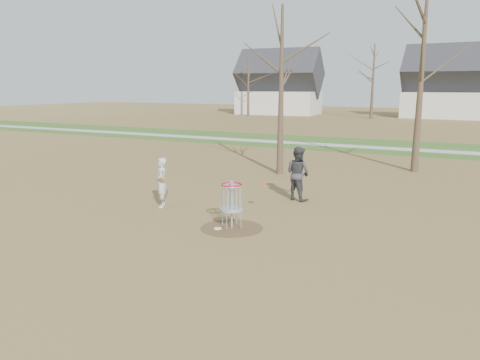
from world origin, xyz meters
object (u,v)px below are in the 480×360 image
player_standing (161,183)px  disc_golf_basket (232,197)px  disc_grounded (218,228)px  player_throwing (298,173)px

player_standing → disc_golf_basket: bearing=41.1°
disc_grounded → disc_golf_basket: (0.32, 0.26, 0.89)m
player_throwing → disc_grounded: (-0.80, -4.36, -0.94)m
player_standing → disc_golf_basket: size_ratio=1.24×
player_standing → disc_grounded: player_standing is taller
player_standing → disc_grounded: size_ratio=7.61×
player_standing → player_throwing: bearing=98.5°
player_standing → disc_golf_basket: (3.23, -1.07, 0.08)m
player_throwing → disc_golf_basket: bearing=103.5°
disc_grounded → disc_golf_basket: 0.98m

